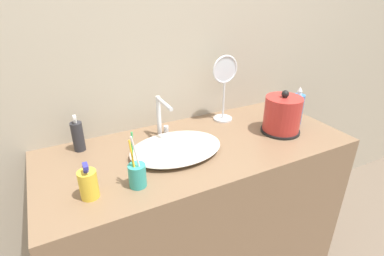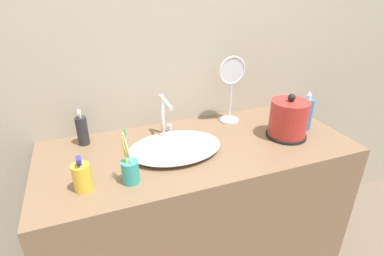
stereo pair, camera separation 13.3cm
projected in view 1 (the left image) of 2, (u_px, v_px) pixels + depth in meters
name	position (u px, v px, depth m)	size (l,w,h in m)	color
wall_back	(168.00, 38.00, 1.46)	(6.00, 0.04, 2.60)	#ADA38E
vanity_counter	(198.00, 217.00, 1.58)	(1.44, 0.61, 0.86)	brown
sink_basin	(176.00, 148.00, 1.33)	(0.42, 0.31, 0.05)	silver
faucet	(161.00, 114.00, 1.43)	(0.06, 0.17, 0.20)	silver
electric_kettle	(282.00, 116.00, 1.49)	(0.19, 0.19, 0.22)	black
toothbrush_cup	(137.00, 174.00, 1.10)	(0.07, 0.07, 0.22)	teal
lotion_bottle	(88.00, 184.00, 1.04)	(0.07, 0.07, 0.14)	gold
shampoo_bottle	(297.00, 109.00, 1.58)	(0.06, 0.06, 0.21)	#3370B7
mouthwash_bottle	(78.00, 136.00, 1.33)	(0.05, 0.05, 0.17)	#28282D
vanity_mirror	(224.00, 83.00, 1.57)	(0.15, 0.10, 0.36)	silver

